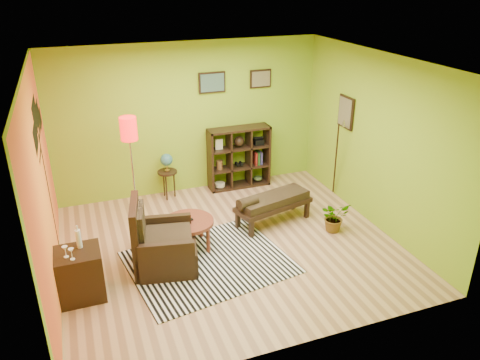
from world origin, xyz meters
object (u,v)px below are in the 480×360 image
object	(u,v)px
floor_lamp	(129,138)
bench	(272,202)
cube_shelf	(240,157)
potted_plant	(334,220)
side_cabinet	(80,274)
globe_table	(167,165)
armchair	(161,247)
coffee_table	(189,224)

from	to	relation	value
floor_lamp	bench	size ratio (longest dim) A/B	1.30
cube_shelf	potted_plant	xyz separation A→B (m)	(0.84, -2.17, -0.40)
bench	potted_plant	world-z (taller)	bench
side_cabinet	globe_table	world-z (taller)	side_cabinet
potted_plant	floor_lamp	bearing A→B (deg)	154.35
armchair	cube_shelf	world-z (taller)	cube_shelf
side_cabinet	bench	world-z (taller)	side_cabinet
floor_lamp	coffee_table	bearing A→B (deg)	-60.16
coffee_table	side_cabinet	size ratio (longest dim) A/B	0.76
floor_lamp	cube_shelf	world-z (taller)	floor_lamp
armchair	bench	world-z (taller)	armchair
armchair	floor_lamp	bearing A→B (deg)	94.92
armchair	side_cabinet	distance (m)	1.16
side_cabinet	armchair	bearing A→B (deg)	15.78
side_cabinet	cube_shelf	size ratio (longest dim) A/B	0.83
coffee_table	bench	size ratio (longest dim) A/B	0.54
floor_lamp	armchair	bearing A→B (deg)	-85.08
cube_shelf	bench	size ratio (longest dim) A/B	0.85
coffee_table	globe_table	size ratio (longest dim) A/B	0.86
armchair	potted_plant	bearing A→B (deg)	0.69
cube_shelf	floor_lamp	bearing A→B (deg)	-160.77
side_cabinet	coffee_table	bearing A→B (deg)	22.67
coffee_table	bench	distance (m)	1.50
side_cabinet	floor_lamp	distance (m)	2.33
cube_shelf	potted_plant	distance (m)	2.36
side_cabinet	cube_shelf	distance (m)	4.01
armchair	side_cabinet	world-z (taller)	armchair
side_cabinet	potted_plant	size ratio (longest dim) A/B	1.96
coffee_table	globe_table	distance (m)	1.83
side_cabinet	cube_shelf	bearing A→B (deg)	38.93
globe_table	bench	xyz separation A→B (m)	(1.41, -1.56, -0.27)
cube_shelf	coffee_table	bearing A→B (deg)	-129.13
armchair	floor_lamp	world-z (taller)	floor_lamp
armchair	globe_table	world-z (taller)	armchair
floor_lamp	potted_plant	distance (m)	3.53
coffee_table	globe_table	world-z (taller)	globe_table
side_cabinet	bench	bearing A→B (deg)	16.67
floor_lamp	bench	bearing A→B (deg)	-21.91
bench	potted_plant	xyz separation A→B (m)	(0.86, -0.58, -0.20)
globe_table	potted_plant	xyz separation A→B (m)	(2.27, -2.13, -0.46)
floor_lamp	cube_shelf	bearing A→B (deg)	19.23
side_cabinet	floor_lamp	bearing A→B (deg)	60.87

